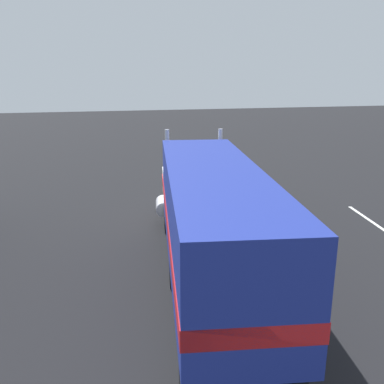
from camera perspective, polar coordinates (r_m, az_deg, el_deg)
ground_plane at (r=20.33m, az=-1.87°, el=-3.55°), size 120.00×120.00×0.00m
lane_stripe_near at (r=17.14m, az=13.12°, el=-7.76°), size 4.36×0.89×0.01m
lane_stripe_mid at (r=22.25m, az=13.97°, el=-2.29°), size 4.37×0.88×0.01m
lane_stripe_far at (r=21.65m, az=22.88°, el=-3.60°), size 4.38×0.78×0.01m
semi_truck at (r=13.35m, az=2.17°, el=-2.60°), size 14.37×4.52×4.50m
person_bystander at (r=17.15m, az=7.83°, el=-4.26°), size 0.36×0.47×1.63m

